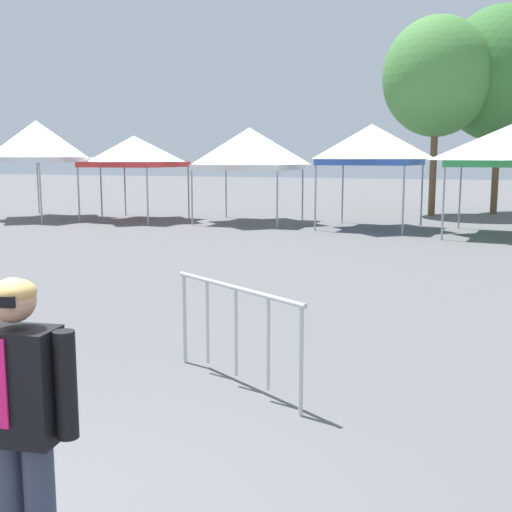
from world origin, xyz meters
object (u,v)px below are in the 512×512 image
object	(u,v)px
crowd_barrier_near_person	(236,316)
tree_behind_tents_right	(501,74)
tree_behind_tents_center	(437,77)
canopy_tent_behind_right	(134,151)
person_foreground	(20,419)
canopy_tent_center	(37,141)
canopy_tent_behind_left	(372,145)
canopy_tent_left_of_center	(249,149)

from	to	relation	value
crowd_barrier_near_person	tree_behind_tents_right	bearing A→B (deg)	84.74
tree_behind_tents_center	crowd_barrier_near_person	distance (m)	21.73
canopy_tent_behind_right	person_foreground	xyz separation A→B (m)	(10.82, -18.59, -1.56)
tree_behind_tents_right	canopy_tent_center	bearing A→B (deg)	-152.74
canopy_tent_behind_left	canopy_tent_center	bearing A→B (deg)	-175.16
canopy_tent_center	canopy_tent_behind_right	distance (m)	3.97
tree_behind_tents_center	crowd_barrier_near_person	world-z (taller)	tree_behind_tents_center
person_foreground	tree_behind_tents_center	xyz separation A→B (m)	(-0.50, 24.62, 4.50)
canopy_tent_left_of_center	tree_behind_tents_center	distance (m)	8.46
canopy_tent_left_of_center	tree_behind_tents_center	world-z (taller)	tree_behind_tents_center
canopy_tent_behind_left	crowd_barrier_near_person	bearing A→B (deg)	-83.83
canopy_tent_behind_right	person_foreground	size ratio (longest dim) A/B	1.80
tree_behind_tents_center	canopy_tent_center	bearing A→B (deg)	-154.49
tree_behind_tents_center	tree_behind_tents_right	xyz separation A→B (m)	(2.37, 1.76, 0.21)
canopy_tent_behind_right	canopy_tent_left_of_center	distance (m)	4.44
crowd_barrier_near_person	canopy_tent_behind_left	bearing A→B (deg)	96.17
canopy_tent_behind_left	crowd_barrier_near_person	size ratio (longest dim) A/B	1.88
canopy_tent_center	tree_behind_tents_right	bearing A→B (deg)	27.26
canopy_tent_center	canopy_tent_behind_left	bearing A→B (deg)	4.84
canopy_tent_behind_right	canopy_tent_left_of_center	world-z (taller)	canopy_tent_left_of_center
canopy_tent_behind_right	crowd_barrier_near_person	size ratio (longest dim) A/B	1.74
tree_behind_tents_right	crowd_barrier_near_person	distance (m)	23.58
canopy_tent_center	crowd_barrier_near_person	size ratio (longest dim) A/B	2.06
person_foreground	crowd_barrier_near_person	xyz separation A→B (m)	(-0.24, 3.43, -0.28)
canopy_tent_behind_left	person_foreground	distance (m)	19.11
canopy_tent_center	canopy_tent_behind_right	xyz separation A→B (m)	(3.88, 0.74, -0.39)
canopy_tent_behind_right	canopy_tent_left_of_center	xyz separation A→B (m)	(4.38, 0.73, 0.09)
tree_behind_tents_center	canopy_tent_left_of_center	bearing A→B (deg)	-138.23
canopy_tent_left_of_center	canopy_tent_behind_right	bearing A→B (deg)	-170.56
person_foreground	tree_behind_tents_center	distance (m)	25.04
canopy_tent_left_of_center	canopy_tent_behind_left	size ratio (longest dim) A/B	0.99
canopy_tent_center	canopy_tent_left_of_center	bearing A→B (deg)	10.11
tree_behind_tents_center	crowd_barrier_near_person	xyz separation A→B (m)	(0.26, -21.19, -4.78)
tree_behind_tents_center	tree_behind_tents_right	bearing A→B (deg)	36.62
canopy_tent_behind_right	tree_behind_tents_right	size ratio (longest dim) A/B	0.38
canopy_tent_center	crowd_barrier_near_person	world-z (taller)	canopy_tent_center
canopy_tent_left_of_center	tree_behind_tents_right	bearing A→B (deg)	40.38
canopy_tent_left_of_center	person_foreground	world-z (taller)	canopy_tent_left_of_center
canopy_tent_left_of_center	tree_behind_tents_right	xyz separation A→B (m)	(8.31, 7.06, 3.07)
person_foreground	tree_behind_tents_center	bearing A→B (deg)	91.16
tree_behind_tents_right	crowd_barrier_near_person	xyz separation A→B (m)	(-2.11, -22.95, -4.99)
canopy_tent_center	tree_behind_tents_center	distance (m)	15.95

